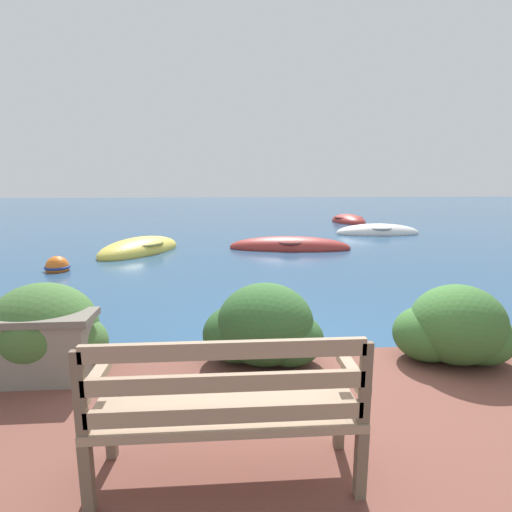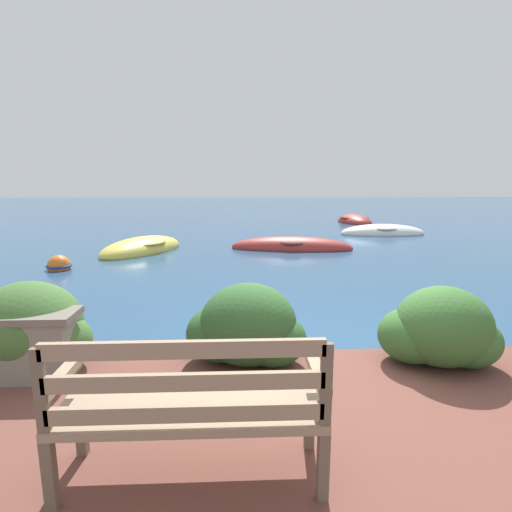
# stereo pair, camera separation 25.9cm
# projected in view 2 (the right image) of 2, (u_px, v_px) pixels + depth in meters

# --- Properties ---
(ground_plane) EXTENTS (80.00, 80.00, 0.00)m
(ground_plane) POSITION_uv_depth(u_px,v_px,m) (320.00, 370.00, 4.12)
(ground_plane) COLOR navy
(park_bench) EXTENTS (1.51, 0.48, 0.93)m
(park_bench) POSITION_uv_depth(u_px,v_px,m) (190.00, 405.00, 2.21)
(park_bench) COLOR brown
(park_bench) RESTS_ON patio_terrace
(hedge_clump_far_left) EXTENTS (1.19, 0.85, 0.81)m
(hedge_clump_far_left) POSITION_uv_depth(u_px,v_px,m) (28.00, 330.00, 3.66)
(hedge_clump_far_left) COLOR #426B33
(hedge_clump_far_left) RESTS_ON patio_terrace
(hedge_clump_left) EXTENTS (1.13, 0.81, 0.77)m
(hedge_clump_left) POSITION_uv_depth(u_px,v_px,m) (246.00, 329.00, 3.74)
(hedge_clump_left) COLOR #2D5628
(hedge_clump_left) RESTS_ON patio_terrace
(hedge_clump_centre) EXTENTS (1.10, 0.79, 0.75)m
(hedge_clump_centre) POSITION_uv_depth(u_px,v_px,m) (440.00, 331.00, 3.71)
(hedge_clump_centre) COLOR #38662D
(hedge_clump_centre) RESTS_ON patio_terrace
(rowboat_nearest) EXTENTS (2.47, 3.01, 0.70)m
(rowboat_nearest) POSITION_uv_depth(u_px,v_px,m) (142.00, 249.00, 10.83)
(rowboat_nearest) COLOR #DBC64C
(rowboat_nearest) RESTS_ON ground_plane
(rowboat_mid) EXTENTS (3.50, 1.43, 0.63)m
(rowboat_mid) POSITION_uv_depth(u_px,v_px,m) (292.00, 247.00, 11.18)
(rowboat_mid) COLOR #9E2D28
(rowboat_mid) RESTS_ON ground_plane
(rowboat_far) EXTENTS (2.99, 1.16, 0.65)m
(rowboat_far) POSITION_uv_depth(u_px,v_px,m) (382.00, 233.00, 14.15)
(rowboat_far) COLOR silver
(rowboat_far) RESTS_ON ground_plane
(rowboat_outer) EXTENTS (1.58, 2.46, 0.65)m
(rowboat_outer) POSITION_uv_depth(u_px,v_px,m) (354.00, 221.00, 18.06)
(rowboat_outer) COLOR #9E2D28
(rowboat_outer) RESTS_ON ground_plane
(mooring_buoy) EXTENTS (0.53, 0.53, 0.48)m
(mooring_buoy) POSITION_uv_depth(u_px,v_px,m) (59.00, 266.00, 8.65)
(mooring_buoy) COLOR orange
(mooring_buoy) RESTS_ON ground_plane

